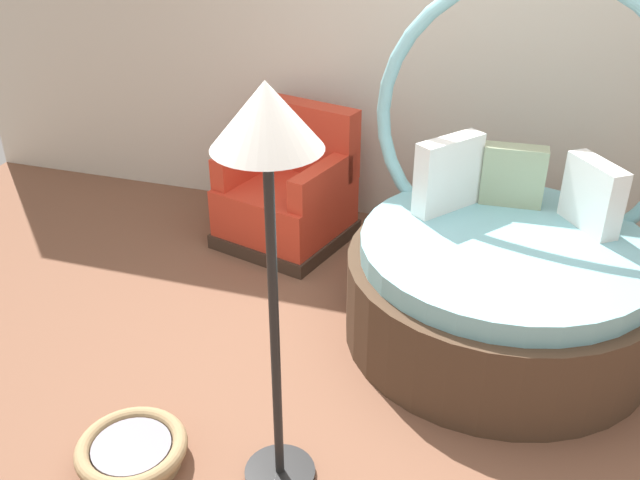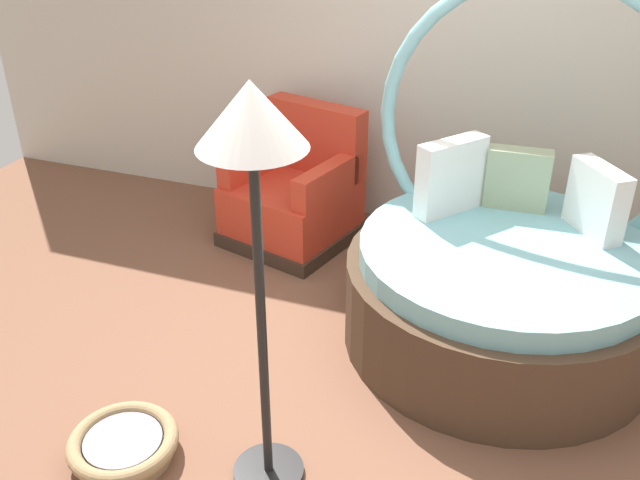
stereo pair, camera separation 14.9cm
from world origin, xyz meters
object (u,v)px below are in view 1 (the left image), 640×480
red_armchair (289,196)px  pet_basket (132,451)px  round_daybed (503,269)px  floor_lamp (268,162)px

red_armchair → pet_basket: bearing=-88.7°
red_armchair → pet_basket: (0.05, -2.26, -0.26)m
red_armchair → pet_basket: size_ratio=1.91×
round_daybed → floor_lamp: round_daybed is taller
round_daybed → pet_basket: 2.19m
floor_lamp → red_armchair: bearing=108.7°
round_daybed → red_armchair: round_daybed is taller
round_daybed → pet_basket: size_ratio=3.89×
pet_basket → floor_lamp: 1.61m
red_armchair → floor_lamp: floor_lamp is taller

